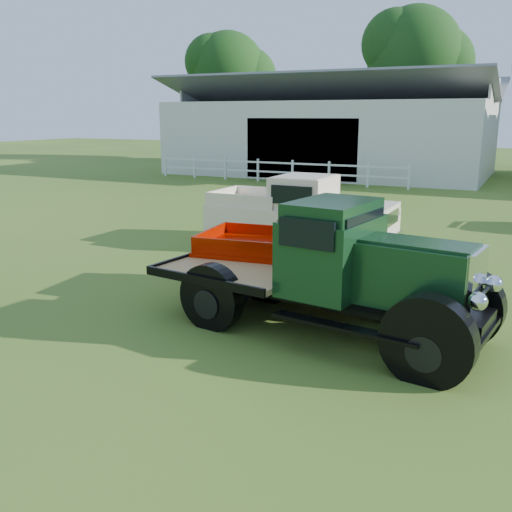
% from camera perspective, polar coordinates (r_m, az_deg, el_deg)
% --- Properties ---
extents(ground, '(120.00, 120.00, 0.00)m').
position_cam_1_polar(ground, '(9.47, -4.35, -7.63)').
color(ground, '#3B5C1A').
extents(shed_left, '(18.80, 10.20, 5.60)m').
position_cam_1_polar(shed_left, '(35.49, 7.57, 12.74)').
color(shed_left, beige).
rests_on(shed_left, ground).
extents(fence_rail, '(14.20, 0.16, 1.20)m').
position_cam_1_polar(fence_rail, '(30.41, 1.91, 8.51)').
color(fence_rail, white).
rests_on(fence_rail, ground).
extents(tree_a, '(6.30, 6.30, 10.50)m').
position_cam_1_polar(tree_a, '(46.43, -2.81, 16.12)').
color(tree_a, '#0B3F0E').
rests_on(tree_a, ground).
extents(tree_b, '(6.90, 6.90, 11.50)m').
position_cam_1_polar(tree_b, '(42.48, 15.38, 16.54)').
color(tree_b, '#0B3F0E').
rests_on(tree_b, ground).
extents(vintage_flatbed, '(5.75, 2.87, 2.19)m').
position_cam_1_polar(vintage_flatbed, '(9.20, 6.94, -1.17)').
color(vintage_flatbed, '#13371A').
rests_on(vintage_flatbed, ground).
extents(red_pickup, '(4.84, 2.33, 1.70)m').
position_cam_1_polar(red_pickup, '(10.82, 6.05, -0.18)').
color(red_pickup, '#A31300').
rests_on(red_pickup, ground).
extents(white_pickup, '(5.13, 2.02, 1.88)m').
position_cam_1_polar(white_pickup, '(15.32, 4.45, 4.38)').
color(white_pickup, beige).
rests_on(white_pickup, ground).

